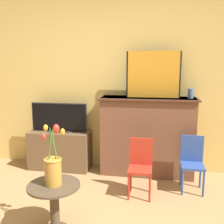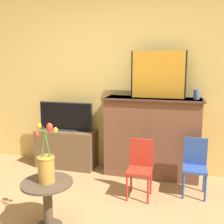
# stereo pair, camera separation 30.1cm
# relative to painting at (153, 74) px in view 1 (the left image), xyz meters

# --- Properties ---
(wall_back) EXTENTS (8.00, 0.06, 2.70)m
(wall_back) POSITION_rel_painting_xyz_m (-0.57, 0.21, -0.05)
(wall_back) COLOR #E0BC66
(wall_back) RESTS_ON ground
(fireplace_mantel) EXTENTS (1.33, 0.42, 1.09)m
(fireplace_mantel) POSITION_rel_painting_xyz_m (-0.06, -0.01, -0.84)
(fireplace_mantel) COLOR brown
(fireplace_mantel) RESTS_ON ground
(painting) EXTENTS (0.72, 0.03, 0.62)m
(painting) POSITION_rel_painting_xyz_m (0.00, 0.00, 0.00)
(painting) COLOR black
(painting) RESTS_ON fireplace_mantel
(mantel_candle) EXTENTS (0.08, 0.08, 0.13)m
(mantel_candle) POSITION_rel_painting_xyz_m (0.50, -0.01, -0.25)
(mantel_candle) COLOR #4C6699
(mantel_candle) RESTS_ON fireplace_mantel
(tv_stand) EXTENTS (0.89, 0.37, 0.56)m
(tv_stand) POSITION_rel_painting_xyz_m (-1.34, -0.02, -1.12)
(tv_stand) COLOR brown
(tv_stand) RESTS_ON ground
(tv_monitor) EXTENTS (0.83, 0.12, 0.43)m
(tv_monitor) POSITION_rel_painting_xyz_m (-1.34, -0.02, -0.64)
(tv_monitor) COLOR #2D2D2D
(tv_monitor) RESTS_ON tv_stand
(chair_red) EXTENTS (0.27, 0.27, 0.67)m
(chair_red) POSITION_rel_painting_xyz_m (-0.11, -0.63, -1.02)
(chair_red) COLOR #B22D1E
(chair_red) RESTS_ON ground
(chair_blue) EXTENTS (0.27, 0.27, 0.67)m
(chair_blue) POSITION_rel_painting_xyz_m (0.51, -0.41, -1.02)
(chair_blue) COLOR #2D4C99
(chair_blue) RESTS_ON ground
(side_table) EXTENTS (0.48, 0.48, 0.47)m
(side_table) POSITION_rel_painting_xyz_m (-0.83, -1.50, -1.09)
(side_table) COLOR #4C3D2D
(side_table) RESTS_ON ground
(vase_tulips) EXTENTS (0.19, 0.16, 0.55)m
(vase_tulips) POSITION_rel_painting_xyz_m (-0.83, -1.50, -0.77)
(vase_tulips) COLOR #B78433
(vase_tulips) RESTS_ON side_table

